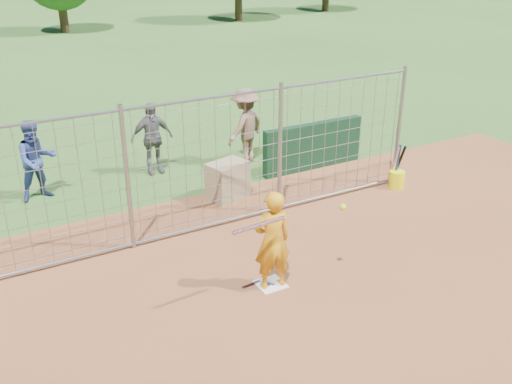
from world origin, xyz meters
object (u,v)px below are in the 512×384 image
bystander_c (245,126)px  bucket_with_bats (397,177)px  batter (272,241)px  bystander_b (152,138)px  equipment_bin (228,181)px  bystander_a (37,160)px

bystander_c → bucket_with_bats: bystander_c is taller
batter → bystander_b: size_ratio=0.98×
batter → bystander_b: 5.43m
batter → equipment_bin: size_ratio=2.04×
bystander_b → bystander_c: bystander_c is taller
bystander_a → equipment_bin: bystander_a is taller
bystander_a → bucket_with_bats: size_ratio=1.73×
batter → bystander_b: (0.05, 5.43, 0.02)m
bystander_a → bystander_c: 4.72m
equipment_bin → bystander_b: bearing=96.2°
bystander_a → bystander_b: 2.56m
equipment_bin → bystander_a: bearing=135.2°
bystander_a → equipment_bin: (3.39, -1.92, -0.44)m
bystander_c → equipment_bin: bearing=25.8°
batter → bystander_c: (2.22, 4.97, 0.09)m
bystander_a → bystander_c: bystander_c is taller
bystander_a → equipment_bin: 3.92m
bystander_a → bucket_with_bats: (6.86, -3.21, -0.60)m
bystander_a → bystander_c: (4.71, -0.25, 0.07)m
bystander_b → bucket_with_bats: 5.54m
batter → bucket_with_bats: 4.84m
bystander_a → equipment_bin: size_ratio=2.11×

